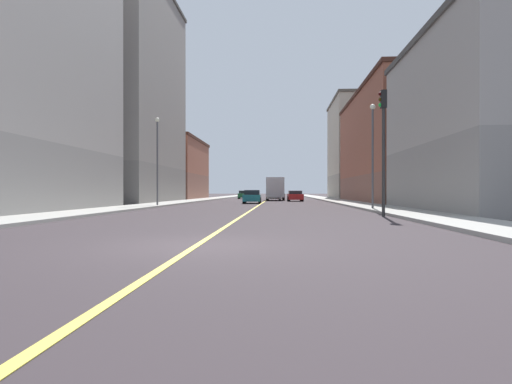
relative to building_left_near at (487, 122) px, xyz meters
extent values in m
plane|color=#332B2E|center=(-14.87, -17.35, -5.63)|extent=(400.00, 400.00, 0.00)
cube|color=#9E9B93|center=(-5.75, 31.65, -5.56)|extent=(3.17, 168.00, 0.15)
cube|color=#9E9B93|center=(-24.00, 31.65, -5.56)|extent=(3.17, 168.00, 0.15)
cube|color=#E5D14C|center=(-14.87, 31.65, -5.62)|extent=(0.16, 154.00, 0.01)
cube|color=gray|center=(0.00, 0.00, -3.53)|extent=(8.33, 16.27, 4.20)
cube|color=#9E9993|center=(0.00, 0.00, 1.89)|extent=(8.33, 16.27, 6.65)
cube|color=#474442|center=(0.00, 0.00, 5.41)|extent=(8.63, 16.57, 0.40)
cube|color=brown|center=(0.00, 22.21, -4.12)|extent=(8.33, 25.72, 3.02)
cube|color=#93513D|center=(0.00, 22.21, 2.04)|extent=(8.33, 25.72, 9.32)
cube|color=#42241B|center=(0.00, 22.21, 6.90)|extent=(8.63, 26.02, 0.40)
cube|color=#9D9688|center=(0.00, 44.16, -3.66)|extent=(8.33, 15.86, 3.95)
cube|color=#BCB29E|center=(0.00, 44.16, 4.40)|extent=(8.33, 15.86, 12.16)
cube|color=#545047|center=(0.00, 44.16, 10.68)|extent=(8.63, 16.16, 0.40)
cube|color=slate|center=(-29.75, 19.17, -3.61)|extent=(8.33, 18.59, 4.05)
cube|color=gray|center=(-29.75, 19.17, 8.28)|extent=(8.33, 18.59, 19.71)
cube|color=brown|center=(-29.75, 38.15, -3.70)|extent=(8.33, 17.14, 3.87)
cube|color=#93513D|center=(-29.75, 38.15, 0.80)|extent=(8.33, 17.14, 5.13)
cube|color=#42241B|center=(-29.75, 38.15, 3.57)|extent=(8.63, 17.44, 0.40)
cylinder|color=#2D2D2D|center=(-7.73, -5.70, -2.90)|extent=(0.16, 0.16, 5.46)
cube|color=black|center=(-7.73, -5.70, 0.28)|extent=(0.28, 0.32, 0.90)
sphere|color=#320404|center=(-7.89, -5.70, 0.55)|extent=(0.20, 0.20, 0.20)
sphere|color=#352204|center=(-7.89, -5.70, 0.27)|extent=(0.20, 0.20, 0.20)
sphere|color=green|center=(-7.89, -5.70, -0.01)|extent=(0.20, 0.20, 0.20)
cylinder|color=#4C4C51|center=(-6.73, 1.45, -2.16)|extent=(0.14, 0.14, 6.64)
sphere|color=#EAEACC|center=(-6.73, 1.45, 1.31)|extent=(0.36, 0.36, 0.36)
cylinder|color=#4C4C51|center=(-23.01, 6.87, -2.06)|extent=(0.14, 0.14, 6.85)
sphere|color=#EAEACC|center=(-23.01, 6.87, 1.51)|extent=(0.36, 0.36, 0.36)
cube|color=red|center=(-11.04, 26.63, -5.07)|extent=(1.98, 4.34, 0.69)
cube|color=black|center=(-11.04, 26.80, -4.51)|extent=(1.69, 2.27, 0.42)
cylinder|color=black|center=(-11.92, 27.93, -5.31)|extent=(0.24, 0.65, 0.64)
cylinder|color=black|center=(-10.25, 27.99, -5.31)|extent=(0.24, 0.65, 0.64)
cylinder|color=black|center=(-11.82, 25.28, -5.31)|extent=(0.24, 0.65, 0.64)
cylinder|color=black|center=(-10.16, 25.34, -5.31)|extent=(0.24, 0.65, 0.64)
cube|color=#1E6B38|center=(-19.09, 43.32, -5.08)|extent=(1.80, 4.14, 0.67)
cube|color=black|center=(-19.09, 43.42, -4.50)|extent=(1.55, 1.79, 0.48)
cylinder|color=black|center=(-19.89, 44.58, -5.31)|extent=(0.23, 0.64, 0.64)
cylinder|color=black|center=(-18.33, 44.61, -5.31)|extent=(0.23, 0.64, 0.64)
cylinder|color=black|center=(-19.84, 42.03, -5.31)|extent=(0.23, 0.64, 0.64)
cylinder|color=black|center=(-18.28, 42.06, -5.31)|extent=(0.23, 0.64, 0.64)
cube|color=#196670|center=(-15.89, 17.13, -5.07)|extent=(1.87, 4.33, 0.69)
cube|color=black|center=(-15.89, 17.31, -4.48)|extent=(1.61, 2.22, 0.48)
cylinder|color=black|center=(-16.73, 18.44, -5.31)|extent=(0.23, 0.64, 0.64)
cylinder|color=black|center=(-15.11, 18.48, -5.31)|extent=(0.23, 0.64, 0.64)
cylinder|color=black|center=(-16.67, 15.78, -5.31)|extent=(0.23, 0.64, 0.64)
cylinder|color=black|center=(-15.05, 15.81, -5.31)|extent=(0.23, 0.64, 0.64)
cube|color=gold|center=(-13.28, 45.70, -5.10)|extent=(1.77, 4.14, 0.63)
cube|color=black|center=(-13.28, 45.83, -4.53)|extent=(1.53, 1.86, 0.50)
cylinder|color=black|center=(-14.07, 46.96, -5.31)|extent=(0.23, 0.64, 0.64)
cylinder|color=black|center=(-12.52, 46.99, -5.31)|extent=(0.23, 0.64, 0.64)
cylinder|color=black|center=(-14.03, 44.41, -5.31)|extent=(0.23, 0.64, 0.64)
cylinder|color=black|center=(-12.48, 44.43, -5.31)|extent=(0.23, 0.64, 0.64)
cube|color=white|center=(-13.87, 30.72, -5.09)|extent=(1.99, 3.95, 0.64)
cube|color=black|center=(-13.88, 30.82, -4.53)|extent=(1.70, 1.70, 0.50)
cylinder|color=black|center=(-14.77, 31.91, -5.31)|extent=(0.24, 0.65, 0.64)
cylinder|color=black|center=(-13.04, 31.96, -5.31)|extent=(0.24, 0.65, 0.64)
cylinder|color=black|center=(-14.70, 29.49, -5.31)|extent=(0.24, 0.65, 0.64)
cylinder|color=black|center=(-12.98, 29.54, -5.31)|extent=(0.24, 0.65, 0.64)
cube|color=maroon|center=(-13.60, 34.16, -4.26)|extent=(2.43, 1.89, 2.04)
cube|color=silver|center=(-13.60, 30.59, -3.84)|extent=(2.43, 4.45, 2.68)
cylinder|color=black|center=(-14.72, 33.82, -5.18)|extent=(0.30, 0.90, 0.90)
cylinder|color=black|center=(-12.49, 33.82, -5.18)|extent=(0.30, 0.90, 0.90)
cylinder|color=black|center=(-14.72, 29.65, -5.18)|extent=(0.30, 0.90, 0.90)
cylinder|color=black|center=(-12.49, 29.65, -5.18)|extent=(0.30, 0.90, 0.90)
camera|label=1|loc=(-12.90, -27.19, -4.34)|focal=29.58mm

